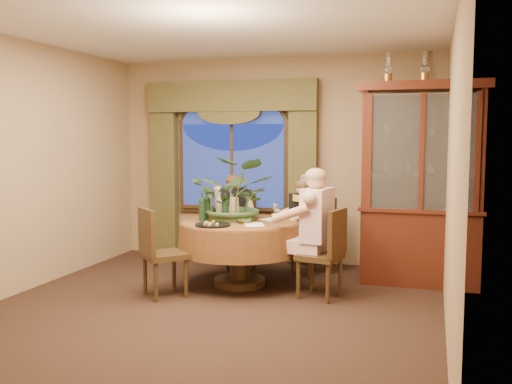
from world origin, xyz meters
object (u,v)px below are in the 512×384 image
(person_back, at_px, (233,220))
(wine_bottle_2, at_px, (225,207))
(chair_front_left, at_px, (165,253))
(centerpiece_plant, at_px, (236,167))
(person_pink, at_px, (317,232))
(china_cabinet, at_px, (421,185))
(dining_table, at_px, (240,253))
(chair_right, at_px, (320,254))
(chair_back_right, at_px, (312,236))
(stoneware_vase, at_px, (234,208))
(wine_bottle_4, at_px, (202,207))
(wine_bottle_3, at_px, (207,206))
(oil_lamp_left, at_px, (388,68))
(wine_bottle_0, at_px, (219,204))
(oil_lamp_right, at_px, (463,65))
(wine_bottle_5, at_px, (209,205))
(oil_lamp_center, at_px, (425,67))
(wine_bottle_1, at_px, (219,206))
(person_scarf, at_px, (304,227))
(chair_back, at_px, (241,231))

(person_back, height_order, wine_bottle_2, person_back)
(chair_front_left, relative_size, centerpiece_plant, 0.88)
(person_pink, bearing_deg, china_cabinet, -43.56)
(dining_table, height_order, chair_right, chair_right)
(chair_back_right, bearing_deg, dining_table, 90.00)
(stoneware_vase, bearing_deg, wine_bottle_4, -143.81)
(wine_bottle_3, bearing_deg, china_cabinet, 15.81)
(oil_lamp_left, xyz_separation_m, wine_bottle_3, (-1.99, -0.68, -1.61))
(wine_bottle_0, distance_m, wine_bottle_2, 0.31)
(oil_lamp_right, height_order, chair_right, oil_lamp_right)
(oil_lamp_left, distance_m, wine_bottle_5, 2.64)
(stoneware_vase, height_order, wine_bottle_0, wine_bottle_0)
(oil_lamp_center, height_order, wine_bottle_4, oil_lamp_center)
(chair_front_left, bearing_deg, centerpiece_plant, 100.79)
(chair_front_left, height_order, wine_bottle_0, wine_bottle_0)
(dining_table, distance_m, chair_back_right, 1.07)
(centerpiece_plant, bearing_deg, wine_bottle_3, -151.67)
(china_cabinet, relative_size, chair_back_right, 2.45)
(dining_table, height_order, china_cabinet, china_cabinet)
(oil_lamp_left, xyz_separation_m, wine_bottle_1, (-1.86, -0.64, -1.61))
(person_scarf, bearing_deg, person_pink, 155.00)
(oil_lamp_left, height_order, wine_bottle_4, oil_lamp_left)
(chair_back, bearing_deg, wine_bottle_3, 64.45)
(dining_table, relative_size, stoneware_vase, 5.53)
(china_cabinet, xyz_separation_m, wine_bottle_4, (-2.43, -0.78, -0.26))
(chair_right, height_order, wine_bottle_3, wine_bottle_3)
(wine_bottle_5, bearing_deg, wine_bottle_3, -78.36)
(person_scarf, height_order, stoneware_vase, person_scarf)
(oil_lamp_left, xyz_separation_m, wine_bottle_0, (-1.92, -0.49, -1.61))
(centerpiece_plant, bearing_deg, wine_bottle_4, -141.79)
(wine_bottle_5, bearing_deg, wine_bottle_1, -25.15)
(person_back, xyz_separation_m, wine_bottle_2, (0.25, -0.97, 0.30))
(oil_lamp_left, distance_m, oil_lamp_right, 0.82)
(wine_bottle_2, distance_m, wine_bottle_5, 0.31)
(oil_lamp_center, bearing_deg, wine_bottle_1, -164.13)
(stoneware_vase, bearing_deg, chair_right, -18.50)
(person_back, distance_m, wine_bottle_0, 0.79)
(chair_front_left, bearing_deg, wine_bottle_0, 114.14)
(stoneware_vase, height_order, wine_bottle_3, wine_bottle_3)
(chair_front_left, relative_size, wine_bottle_3, 2.91)
(chair_right, height_order, centerpiece_plant, centerpiece_plant)
(dining_table, distance_m, centerpiece_plant, 1.02)
(oil_lamp_center, xyz_separation_m, person_back, (-2.40, 0.24, -1.91))
(centerpiece_plant, xyz_separation_m, wine_bottle_0, (-0.23, 0.03, -0.46))
(chair_back_right, distance_m, wine_bottle_5, 1.38)
(oil_lamp_right, relative_size, chair_front_left, 0.35)
(oil_lamp_center, bearing_deg, wine_bottle_2, -161.09)
(person_pink, relative_size, person_back, 1.14)
(chair_front_left, relative_size, wine_bottle_5, 2.91)
(stoneware_vase, distance_m, wine_bottle_1, 0.19)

